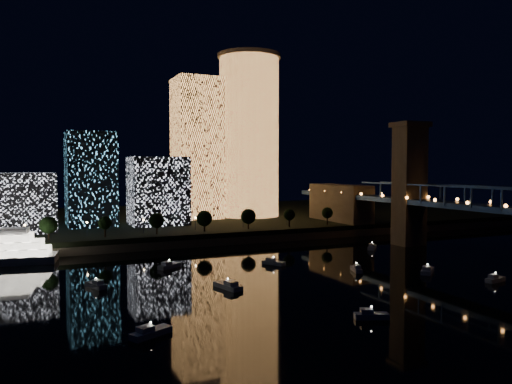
% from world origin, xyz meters
% --- Properties ---
extents(ground, '(520.00, 520.00, 0.00)m').
position_xyz_m(ground, '(0.00, 0.00, 0.00)').
color(ground, black).
rests_on(ground, ground).
extents(far_bank, '(420.00, 160.00, 5.00)m').
position_xyz_m(far_bank, '(0.00, 160.00, 2.50)').
color(far_bank, black).
rests_on(far_bank, ground).
extents(seawall, '(420.00, 6.00, 3.00)m').
position_xyz_m(seawall, '(0.00, 82.00, 1.50)').
color(seawall, '#6B5E4C').
rests_on(seawall, ground).
extents(tower_cylindrical, '(34.00, 34.00, 87.41)m').
position_xyz_m(tower_cylindrical, '(32.98, 140.37, 48.83)').
color(tower_cylindrical, '#FFA451').
rests_on(tower_cylindrical, far_bank).
extents(tower_rectangular, '(22.94, 22.94, 73.00)m').
position_xyz_m(tower_rectangular, '(3.88, 142.18, 41.50)').
color(tower_rectangular, '#FFA451').
rests_on(tower_rectangular, far_bank).
extents(midrise_blocks, '(107.12, 39.80, 42.72)m').
position_xyz_m(midrise_blocks, '(-60.96, 125.02, 22.01)').
color(midrise_blocks, white).
rests_on(midrise_blocks, far_bank).
extents(truss_bridge, '(13.00, 266.00, 50.00)m').
position_xyz_m(truss_bridge, '(65.00, 3.72, 16.25)').
color(truss_bridge, navy).
rests_on(truss_bridge, ground).
extents(motorboats, '(111.63, 79.06, 2.78)m').
position_xyz_m(motorboats, '(-7.58, 14.04, 0.81)').
color(motorboats, silver).
rests_on(motorboats, ground).
extents(esplanade_trees, '(165.86, 6.63, 8.82)m').
position_xyz_m(esplanade_trees, '(-34.07, 88.00, 10.47)').
color(esplanade_trees, black).
rests_on(esplanade_trees, far_bank).
extents(street_lamps, '(132.70, 0.70, 5.65)m').
position_xyz_m(street_lamps, '(-34.00, 94.00, 9.02)').
color(street_lamps, black).
rests_on(street_lamps, far_bank).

